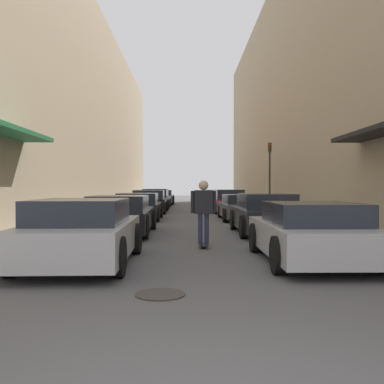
# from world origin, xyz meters

# --- Properties ---
(ground) EXTENTS (100.50, 100.50, 0.00)m
(ground) POSITION_xyz_m (0.00, 18.27, 0.00)
(ground) COLOR #515154
(curb_strip_left) EXTENTS (1.80, 45.68, 0.12)m
(curb_strip_left) POSITION_xyz_m (-4.21, 22.84, 0.06)
(curb_strip_left) COLOR #A3A099
(curb_strip_left) RESTS_ON ground
(curb_strip_right) EXTENTS (1.80, 45.68, 0.12)m
(curb_strip_right) POSITION_xyz_m (4.21, 22.84, 0.06)
(curb_strip_right) COLOR #A3A099
(curb_strip_right) RESTS_ON ground
(building_row_left) EXTENTS (4.90, 45.68, 11.64)m
(building_row_left) POSITION_xyz_m (-7.11, 22.84, 5.82)
(building_row_left) COLOR tan
(building_row_left) RESTS_ON ground
(building_row_right) EXTENTS (4.90, 45.68, 14.07)m
(building_row_right) POSITION_xyz_m (7.11, 22.84, 7.03)
(building_row_right) COLOR tan
(building_row_right) RESTS_ON ground
(parked_car_left_0) EXTENTS (1.98, 4.05, 1.26)m
(parked_car_left_0) POSITION_xyz_m (-2.21, 5.64, 0.62)
(parked_car_left_0) COLOR #B7B7BC
(parked_car_left_0) RESTS_ON ground
(parked_car_left_1) EXTENTS (2.04, 4.61, 1.22)m
(parked_car_left_1) POSITION_xyz_m (-2.29, 10.90, 0.60)
(parked_car_left_1) COLOR black
(parked_car_left_1) RESTS_ON ground
(parked_car_left_2) EXTENTS (2.06, 4.09, 1.21)m
(parked_car_left_2) POSITION_xyz_m (-2.38, 16.72, 0.59)
(parked_car_left_2) COLOR #232326
(parked_car_left_2) RESTS_ON ground
(parked_car_left_3) EXTENTS (2.02, 4.50, 1.30)m
(parked_car_left_3) POSITION_xyz_m (-2.33, 21.93, 0.63)
(parked_car_left_3) COLOR black
(parked_car_left_3) RESTS_ON ground
(parked_car_left_4) EXTENTS (1.95, 4.41, 1.34)m
(parked_car_left_4) POSITION_xyz_m (-2.32, 26.96, 0.65)
(parked_car_left_4) COLOR black
(parked_car_left_4) RESTS_ON ground
(parked_car_left_5) EXTENTS (2.01, 4.36, 1.21)m
(parked_car_left_5) POSITION_xyz_m (-2.27, 32.91, 0.61)
(parked_car_left_5) COLOR #515459
(parked_car_left_5) RESTS_ON ground
(parked_car_right_0) EXTENTS (2.01, 4.01, 1.19)m
(parked_car_right_0) POSITION_xyz_m (2.29, 5.86, 0.59)
(parked_car_right_0) COLOR #B7B7BC
(parked_car_right_0) RESTS_ON ground
(parked_car_right_1) EXTENTS (1.89, 4.26, 1.28)m
(parked_car_right_1) POSITION_xyz_m (2.30, 10.95, 0.62)
(parked_car_right_1) COLOR #232326
(parked_car_right_1) RESTS_ON ground
(parked_car_right_2) EXTENTS (2.07, 4.46, 1.15)m
(parked_car_right_2) POSITION_xyz_m (2.36, 16.54, 0.56)
(parked_car_right_2) COLOR #515459
(parked_car_right_2) RESTS_ON ground
(parked_car_right_3) EXTENTS (1.85, 4.50, 1.33)m
(parked_car_right_3) POSITION_xyz_m (2.21, 21.94, 0.63)
(parked_car_right_3) COLOR maroon
(parked_car_right_3) RESTS_ON ground
(parked_car_right_4) EXTENTS (1.88, 4.82, 1.25)m
(parked_car_right_4) POSITION_xyz_m (2.34, 27.66, 0.61)
(parked_car_right_4) COLOR silver
(parked_car_right_4) RESTS_ON ground
(parked_car_right_5) EXTENTS (1.97, 4.35, 1.22)m
(parked_car_right_5) POSITION_xyz_m (2.29, 33.32, 0.60)
(parked_car_right_5) COLOR gray
(parked_car_right_5) RESTS_ON ground
(skateboarder) EXTENTS (0.63, 0.78, 1.65)m
(skateboarder) POSITION_xyz_m (0.23, 7.94, 1.02)
(skateboarder) COLOR black
(skateboarder) RESTS_ON ground
(manhole_cover) EXTENTS (0.70, 0.70, 0.02)m
(manhole_cover) POSITION_xyz_m (-0.55, 3.30, 0.01)
(manhole_cover) COLOR #332D28
(manhole_cover) RESTS_ON ground
(traffic_light) EXTENTS (0.16, 0.22, 3.56)m
(traffic_light) POSITION_xyz_m (3.93, 18.53, 2.31)
(traffic_light) COLOR #2D2D2D
(traffic_light) RESTS_ON curb_strip_right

